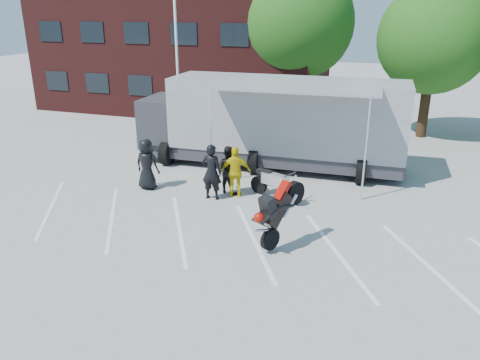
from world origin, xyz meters
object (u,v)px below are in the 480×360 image
Objects in this scene: flagpole at (181,37)px; parked_motorcycle at (276,198)px; spectator_hivis at (236,172)px; stunt_bike_rider at (287,243)px; transporter_truck at (273,166)px; tree_left at (298,23)px; spectator_leather_b at (212,172)px; spectator_leather_c at (228,170)px; tree_mid at (434,38)px; spectator_leather_a at (147,164)px.

parked_motorcycle is at bearing -42.73° from flagpole.
stunt_bike_rider is at bearing 113.10° from spectator_hivis.
transporter_truck is 3.87m from spectator_hivis.
flagpole reaches higher than stunt_bike_rider.
tree_left is 4.34× the size of spectator_leather_b.
spectator_leather_c is (-0.77, -3.48, 0.88)m from transporter_truck.
flagpole is 4.55× the size of spectator_leather_c.
transporter_truck is at bearing -129.74° from tree_mid.
spectator_hivis is at bearing -120.29° from tree_mid.
tree_mid is at bearing -122.20° from spectator_leather_b.
tree_mid is 3.68× the size of stunt_bike_rider.
transporter_truck is 4.48m from spectator_leather_b.
transporter_truck is 7.02m from stunt_bike_rider.
parked_motorcycle is at bearing -165.96° from spectator_leather_c.
transporter_truck is at bearing 38.83° from parked_motorcycle.
flagpole reaches higher than spectator_leather_a.
spectator_leather_b is (-3.31, 2.44, 1.00)m from stunt_bike_rider.
transporter_truck reaches higher than spectator_hivis.
spectator_leather_a is at bearing -175.70° from stunt_bike_rider.
spectator_leather_b is (-7.14, -11.48, -3.95)m from tree_mid.
spectator_hivis reaches higher than parked_motorcycle.
spectator_leather_b is 0.87m from spectator_hivis.
spectator_leather_a reaches higher than spectator_leather_c.
flagpole is 4.02× the size of spectator_leather_b.
spectator_leather_c is at bearing -89.04° from tree_left.
spectator_hivis is (-0.39, -3.74, 0.92)m from transporter_truck.
tree_mid is at bearing -126.74° from spectator_leather_a.
tree_left reaches higher than transporter_truck.
tree_mid reaches higher than spectator_leather_a.
parked_motorcycle is 4.89m from spectator_leather_a.
flagpole is at bearing -156.03° from tree_mid.
parked_motorcycle is at bearing 138.34° from stunt_bike_rider.
spectator_leather_c is (4.44, -5.74, -4.17)m from flagpole.
stunt_bike_rider is at bearing 160.48° from spectator_leather_a.
spectator_leather_a is 1.03× the size of spectator_hivis.
spectator_leather_b is (-2.13, -0.73, 1.00)m from parked_motorcycle.
spectator_leather_b is 1.09× the size of spectator_hivis.
spectator_leather_b is (4.10, -6.48, -4.06)m from flagpole.
spectator_leather_a is (-9.77, -11.33, -4.00)m from tree_mid.
flagpole is 8.68m from spectator_leather_b.
parked_motorcycle is 1.99m from spectator_leather_c.
tree_mid reaches higher than parked_motorcycle.
flagpole is at bearing -125.28° from tree_left.
parked_motorcycle is at bearing -75.78° from transporter_truck.
spectator_leather_c is (-1.79, 0.02, 0.88)m from parked_motorcycle.
spectator_leather_a is 2.64m from spectator_leather_b.
spectator_hivis reaches higher than stunt_bike_rider.
flagpole is 12.31m from tree_mid.
flagpole reaches higher than spectator_leather_b.
flagpole is at bearing -69.68° from spectator_hivis.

